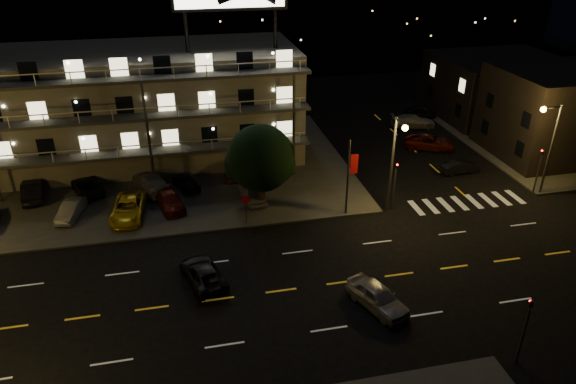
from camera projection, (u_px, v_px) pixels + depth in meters
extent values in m
plane|color=black|center=(312.00, 287.00, 32.94)|extent=(140.00, 140.00, 0.00)
cube|color=#383936|center=(112.00, 174.00, 47.63)|extent=(44.00, 24.00, 0.15)
cube|color=#383936|center=(532.00, 138.00, 55.85)|extent=(16.00, 24.00, 0.15)
cube|color=gray|center=(150.00, 107.00, 49.57)|extent=(28.00, 12.00, 10.00)
cube|color=gray|center=(143.00, 52.00, 47.14)|extent=(28.00, 12.00, 0.50)
cube|color=#383936|center=(151.00, 152.00, 44.44)|extent=(28.00, 1.80, 0.25)
cube|color=#383936|center=(147.00, 117.00, 42.96)|extent=(28.00, 1.80, 0.25)
cube|color=#383936|center=(142.00, 79.00, 41.48)|extent=(28.00, 1.80, 0.25)
cylinder|color=black|center=(186.00, 32.00, 45.23)|extent=(0.36, 0.36, 3.50)
cylinder|color=black|center=(275.00, 29.00, 46.73)|extent=(0.36, 0.36, 3.50)
cube|color=black|center=(567.00, 112.00, 50.45)|extent=(14.00, 10.00, 8.50)
cube|color=black|center=(497.00, 87.00, 61.20)|extent=(14.00, 12.00, 7.00)
cylinder|color=#2D2D30|center=(392.00, 166.00, 39.88)|extent=(0.20, 0.20, 8.00)
cylinder|color=#2D2D30|center=(401.00, 123.00, 37.43)|extent=(0.12, 1.80, 0.12)
sphere|color=yellow|center=(405.00, 128.00, 36.78)|extent=(0.44, 0.44, 0.44)
cylinder|color=#2D2D30|center=(550.00, 151.00, 42.49)|extent=(0.20, 0.20, 8.00)
cylinder|color=#2D2D30|center=(553.00, 108.00, 40.59)|extent=(1.80, 0.12, 0.12)
sphere|color=yellow|center=(543.00, 109.00, 40.48)|extent=(0.44, 0.44, 0.44)
cylinder|color=#2D2D30|center=(394.00, 189.00, 41.16)|extent=(0.14, 0.14, 3.60)
imported|color=black|center=(397.00, 163.00, 40.10)|extent=(0.20, 0.16, 1.00)
sphere|color=#FF0C0C|center=(397.00, 165.00, 40.04)|extent=(0.14, 0.14, 0.14)
cylinder|color=#2D2D30|center=(523.00, 336.00, 26.42)|extent=(0.14, 0.14, 3.60)
imported|color=black|center=(532.00, 301.00, 25.36)|extent=(0.20, 0.16, 1.00)
sphere|color=#FF0C0C|center=(530.00, 301.00, 25.51)|extent=(0.14, 0.14, 0.14)
cylinder|color=#2D2D30|center=(537.00, 174.00, 43.59)|extent=(0.14, 0.14, 3.60)
imported|color=black|center=(544.00, 149.00, 42.53)|extent=(0.16, 0.20, 1.00)
sphere|color=#FF0C0C|center=(542.00, 151.00, 42.55)|extent=(0.14, 0.14, 0.14)
cylinder|color=#2D2D30|center=(348.00, 179.00, 39.68)|extent=(0.16, 0.16, 6.40)
cube|color=red|center=(354.00, 164.00, 39.21)|extent=(0.60, 0.04, 1.60)
cylinder|color=#2D2D30|center=(246.00, 212.00, 39.33)|extent=(0.08, 0.08, 2.20)
cylinder|color=red|center=(246.00, 200.00, 38.80)|extent=(0.91, 0.04, 0.91)
cylinder|color=black|center=(262.00, 193.00, 41.49)|extent=(0.51, 0.51, 2.46)
sphere|color=black|center=(261.00, 158.00, 40.07)|extent=(5.32, 5.32, 5.32)
sphere|color=black|center=(245.00, 165.00, 40.48)|extent=(3.28, 3.28, 3.28)
sphere|color=black|center=(276.00, 164.00, 40.11)|extent=(3.07, 3.07, 3.07)
imported|color=#949399|center=(71.00, 210.00, 40.23)|extent=(2.10, 3.89, 1.22)
imported|color=gold|center=(128.00, 208.00, 40.28)|extent=(2.83, 5.39, 1.45)
imported|color=#5B150D|center=(170.00, 200.00, 41.60)|extent=(2.82, 4.66, 1.26)
imported|color=#949399|center=(252.00, 193.00, 42.66)|extent=(2.10, 4.09, 1.33)
imported|color=black|center=(32.00, 190.00, 42.96)|extent=(2.46, 4.79, 1.51)
imported|color=black|center=(87.00, 186.00, 43.86)|extent=(3.55, 4.98, 1.26)
imported|color=#949399|center=(151.00, 182.00, 44.23)|extent=(3.87, 5.67, 1.52)
imported|color=black|center=(186.00, 182.00, 44.62)|extent=(2.74, 3.89, 1.23)
imported|color=#5B150D|center=(234.00, 168.00, 46.92)|extent=(1.78, 4.65, 1.51)
imported|color=black|center=(459.00, 167.00, 47.82)|extent=(3.81, 1.55, 1.23)
imported|color=#5B150D|center=(430.00, 142.00, 52.96)|extent=(5.63, 4.23, 1.42)
imported|color=#949399|center=(413.00, 121.00, 58.58)|extent=(5.27, 2.86, 1.45)
imported|color=black|center=(420.00, 112.00, 61.62)|extent=(4.25, 2.75, 1.35)
imported|color=#949399|center=(378.00, 297.00, 30.88)|extent=(3.27, 4.72, 1.49)
imported|color=black|center=(203.00, 273.00, 33.14)|extent=(3.28, 5.00, 1.28)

